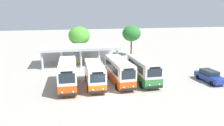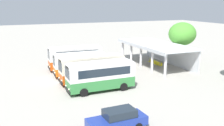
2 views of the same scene
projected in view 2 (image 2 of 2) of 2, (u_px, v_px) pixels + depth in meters
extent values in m
plane|color=#A39E93|center=(54.00, 80.00, 32.26)|extent=(180.00, 180.00, 0.00)
cylinder|color=black|center=(61.00, 69.00, 35.62)|extent=(0.25, 0.91, 0.90)
cylinder|color=black|center=(58.00, 66.00, 37.48)|extent=(0.25, 0.91, 0.90)
cylinder|color=black|center=(93.00, 66.00, 37.28)|extent=(0.25, 0.91, 0.90)
cylinder|color=black|center=(89.00, 63.00, 39.14)|extent=(0.25, 0.91, 0.90)
cube|color=#D14C14|center=(76.00, 63.00, 37.27)|extent=(2.37, 7.62, 1.13)
cube|color=white|center=(75.00, 53.00, 36.95)|extent=(2.37, 7.62, 1.72)
cube|color=white|center=(75.00, 47.00, 36.74)|extent=(2.30, 7.39, 0.12)
cube|color=black|center=(49.00, 68.00, 36.02)|extent=(2.04, 0.16, 0.28)
cube|color=#1E2833|center=(49.00, 55.00, 35.60)|extent=(1.76, 0.10, 1.12)
cube|color=black|center=(48.00, 50.00, 35.44)|extent=(1.29, 0.09, 0.24)
cube|color=#1E2833|center=(78.00, 54.00, 36.00)|extent=(0.22, 6.05, 0.94)
cube|color=#1E2833|center=(74.00, 52.00, 37.93)|extent=(0.22, 6.05, 0.94)
sphere|color=#EAEACC|center=(50.00, 67.00, 35.42)|extent=(0.20, 0.20, 0.20)
sphere|color=#EAEACC|center=(49.00, 65.00, 36.49)|extent=(0.20, 0.20, 0.20)
cylinder|color=black|center=(66.00, 76.00, 32.56)|extent=(0.25, 0.91, 0.90)
cylinder|color=black|center=(63.00, 72.00, 34.41)|extent=(0.25, 0.91, 0.90)
cylinder|color=black|center=(97.00, 72.00, 34.05)|extent=(0.25, 0.91, 0.90)
cylinder|color=black|center=(93.00, 69.00, 35.89)|extent=(0.25, 0.91, 0.90)
cube|color=orange|center=(80.00, 69.00, 34.13)|extent=(2.33, 6.81, 0.95)
cube|color=white|center=(80.00, 60.00, 33.84)|extent=(2.33, 6.81, 1.59)
cube|color=white|center=(80.00, 53.00, 33.65)|extent=(2.26, 6.60, 0.12)
cube|color=black|center=(54.00, 74.00, 33.00)|extent=(2.03, 0.16, 0.28)
cube|color=#1E2833|center=(54.00, 62.00, 32.64)|extent=(1.75, 0.10, 1.03)
cube|color=black|center=(54.00, 57.00, 32.50)|extent=(1.28, 0.09, 0.24)
cube|color=#1E2833|center=(83.00, 61.00, 32.91)|extent=(0.20, 5.40, 0.87)
cube|color=#1E2833|center=(78.00, 58.00, 34.83)|extent=(0.20, 5.40, 0.87)
sphere|color=#EAEACC|center=(55.00, 73.00, 32.40)|extent=(0.20, 0.20, 0.20)
sphere|color=#EAEACC|center=(54.00, 71.00, 33.47)|extent=(0.20, 0.20, 0.20)
cylinder|color=black|center=(76.00, 83.00, 29.52)|extent=(0.25, 0.91, 0.90)
cylinder|color=black|center=(71.00, 79.00, 31.29)|extent=(0.25, 0.91, 0.90)
cylinder|color=black|center=(114.00, 78.00, 31.54)|extent=(0.25, 0.91, 0.90)
cylinder|color=black|center=(107.00, 74.00, 33.31)|extent=(0.25, 0.91, 0.90)
cube|color=#D14C14|center=(92.00, 75.00, 31.31)|extent=(2.41, 7.93, 1.06)
cube|color=beige|center=(92.00, 64.00, 31.00)|extent=(2.41, 7.93, 1.66)
cube|color=beige|center=(92.00, 57.00, 30.80)|extent=(2.33, 7.70, 0.12)
cube|color=black|center=(61.00, 82.00, 29.76)|extent=(2.01, 0.18, 0.28)
cube|color=#1E2833|center=(60.00, 67.00, 29.37)|extent=(1.73, 0.12, 1.08)
cube|color=black|center=(60.00, 61.00, 29.22)|extent=(1.27, 0.10, 0.24)
cube|color=#1E2833|center=(96.00, 65.00, 30.11)|extent=(0.28, 6.28, 0.91)
cube|color=#1E2833|center=(90.00, 62.00, 31.95)|extent=(0.28, 6.28, 0.91)
sphere|color=#EAEACC|center=(62.00, 81.00, 29.18)|extent=(0.20, 0.20, 0.20)
sphere|color=#EAEACC|center=(59.00, 78.00, 30.20)|extent=(0.20, 0.20, 0.20)
cylinder|color=black|center=(84.00, 92.00, 26.42)|extent=(0.23, 0.90, 0.90)
cylinder|color=black|center=(78.00, 86.00, 28.42)|extent=(0.23, 0.90, 0.90)
cylinder|color=black|center=(124.00, 87.00, 28.19)|extent=(0.23, 0.90, 0.90)
cylinder|color=black|center=(115.00, 81.00, 30.20)|extent=(0.23, 0.90, 0.90)
cube|color=#337F3D|center=(101.00, 82.00, 28.20)|extent=(2.41, 7.37, 1.11)
cube|color=silver|center=(100.00, 70.00, 27.89)|extent=(2.41, 7.37, 1.59)
cube|color=silver|center=(100.00, 63.00, 27.70)|extent=(2.34, 7.15, 0.12)
cube|color=black|center=(68.00, 90.00, 26.85)|extent=(2.23, 0.12, 0.28)
cube|color=#1E2833|center=(67.00, 74.00, 26.45)|extent=(1.92, 0.07, 1.03)
cube|color=black|center=(67.00, 68.00, 26.31)|extent=(1.41, 0.06, 0.24)
cube|color=#1E2833|center=(105.00, 72.00, 26.88)|extent=(0.10, 5.88, 0.87)
cube|color=#1E2833|center=(98.00, 67.00, 28.95)|extent=(0.10, 5.88, 0.87)
sphere|color=#EAEACC|center=(69.00, 89.00, 26.21)|extent=(0.20, 0.20, 0.20)
sphere|color=#EAEACC|center=(66.00, 86.00, 27.36)|extent=(0.20, 0.20, 0.20)
cylinder|color=black|center=(95.00, 125.00, 19.67)|extent=(0.20, 0.65, 0.64)
cylinder|color=black|center=(128.00, 118.00, 20.83)|extent=(0.20, 0.65, 0.64)
cube|color=navy|center=(117.00, 122.00, 19.44)|extent=(1.92, 4.62, 0.70)
cube|color=#1E2833|center=(120.00, 113.00, 19.38)|extent=(1.58, 2.42, 0.60)
cylinder|color=silver|center=(123.00, 49.00, 44.38)|extent=(0.36, 0.36, 3.20)
cylinder|color=silver|center=(131.00, 53.00, 41.51)|extent=(0.36, 0.36, 3.20)
cylinder|color=silver|center=(141.00, 56.00, 38.65)|extent=(0.36, 0.36, 3.20)
cylinder|color=silver|center=(152.00, 61.00, 35.79)|extent=(0.36, 0.36, 3.20)
cylinder|color=silver|center=(165.00, 66.00, 32.93)|extent=(0.36, 0.36, 3.20)
cube|color=silver|center=(170.00, 54.00, 40.63)|extent=(13.57, 0.20, 3.20)
cube|color=silver|center=(155.00, 44.00, 39.22)|extent=(14.07, 6.10, 0.20)
cube|color=silver|center=(138.00, 47.00, 38.13)|extent=(14.07, 0.10, 0.28)
cylinder|color=slate|center=(149.00, 63.00, 40.23)|extent=(0.03, 0.03, 0.44)
cylinder|color=slate|center=(148.00, 63.00, 40.54)|extent=(0.03, 0.03, 0.44)
cylinder|color=slate|center=(151.00, 63.00, 40.37)|extent=(0.03, 0.03, 0.44)
cylinder|color=slate|center=(150.00, 63.00, 40.68)|extent=(0.03, 0.03, 0.44)
cube|color=yellow|center=(149.00, 61.00, 40.40)|extent=(0.45, 0.45, 0.04)
cube|color=yellow|center=(151.00, 60.00, 40.44)|extent=(0.44, 0.05, 0.40)
cylinder|color=slate|center=(152.00, 64.00, 39.74)|extent=(0.03, 0.03, 0.44)
cylinder|color=slate|center=(150.00, 64.00, 40.05)|extent=(0.03, 0.03, 0.44)
cylinder|color=slate|center=(153.00, 64.00, 39.88)|extent=(0.03, 0.03, 0.44)
cylinder|color=slate|center=(152.00, 63.00, 40.19)|extent=(0.03, 0.03, 0.44)
cube|color=yellow|center=(152.00, 62.00, 39.91)|extent=(0.45, 0.45, 0.04)
cube|color=yellow|center=(153.00, 61.00, 39.94)|extent=(0.44, 0.05, 0.40)
cylinder|color=slate|center=(153.00, 65.00, 39.19)|extent=(0.03, 0.03, 0.44)
cylinder|color=slate|center=(152.00, 64.00, 39.50)|extent=(0.03, 0.03, 0.44)
cylinder|color=slate|center=(155.00, 65.00, 39.33)|extent=(0.03, 0.03, 0.44)
cylinder|color=slate|center=(154.00, 64.00, 39.64)|extent=(0.03, 0.03, 0.44)
cube|color=yellow|center=(154.00, 63.00, 39.36)|extent=(0.45, 0.45, 0.04)
cube|color=yellow|center=(155.00, 62.00, 39.39)|extent=(0.44, 0.05, 0.40)
cylinder|color=slate|center=(155.00, 66.00, 38.66)|extent=(0.03, 0.03, 0.44)
cylinder|color=slate|center=(154.00, 65.00, 38.97)|extent=(0.03, 0.03, 0.44)
cylinder|color=slate|center=(157.00, 66.00, 38.80)|extent=(0.03, 0.03, 0.44)
cylinder|color=slate|center=(156.00, 65.00, 39.11)|extent=(0.03, 0.03, 0.44)
cube|color=yellow|center=(156.00, 64.00, 38.83)|extent=(0.45, 0.45, 0.04)
cube|color=yellow|center=(157.00, 62.00, 38.86)|extent=(0.44, 0.05, 0.40)
cylinder|color=slate|center=(157.00, 67.00, 38.11)|extent=(0.03, 0.03, 0.44)
cylinder|color=slate|center=(156.00, 66.00, 38.42)|extent=(0.03, 0.03, 0.44)
cylinder|color=slate|center=(159.00, 66.00, 38.25)|extent=(0.03, 0.03, 0.44)
cylinder|color=slate|center=(158.00, 66.00, 38.56)|extent=(0.03, 0.03, 0.44)
cube|color=yellow|center=(158.00, 65.00, 38.28)|extent=(0.45, 0.45, 0.04)
cube|color=yellow|center=(159.00, 63.00, 38.32)|extent=(0.44, 0.05, 0.40)
cylinder|color=slate|center=(160.00, 67.00, 37.61)|extent=(0.03, 0.03, 0.44)
cylinder|color=slate|center=(159.00, 67.00, 37.93)|extent=(0.03, 0.03, 0.44)
cylinder|color=slate|center=(162.00, 67.00, 37.75)|extent=(0.03, 0.03, 0.44)
cylinder|color=slate|center=(161.00, 67.00, 38.07)|extent=(0.03, 0.03, 0.44)
cube|color=yellow|center=(160.00, 66.00, 37.79)|extent=(0.45, 0.45, 0.04)
cube|color=yellow|center=(161.00, 64.00, 37.82)|extent=(0.44, 0.05, 0.40)
cylinder|color=brown|center=(181.00, 54.00, 41.12)|extent=(0.32, 0.32, 3.10)
ellipsoid|color=#4C9933|center=(182.00, 34.00, 40.40)|extent=(4.29, 4.29, 3.64)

